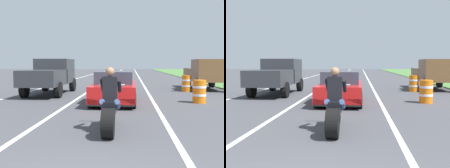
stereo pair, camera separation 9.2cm
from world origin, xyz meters
TOP-DOWN VIEW (x-y plane):
  - lane_stripe_left_solid at (-5.40, 20.00)m, footprint 0.14×120.00m
  - lane_stripe_right_solid at (1.80, 20.00)m, footprint 0.14×120.00m
  - lane_stripe_centre_dashed at (-1.80, 20.00)m, footprint 0.14×120.00m
  - motorcycle_with_rider at (0.28, 3.82)m, footprint 0.70×2.21m
  - sports_car_red at (0.07, 8.93)m, footprint 1.84×4.30m
  - pickup_truck_left_lane_dark_grey at (-3.70, 11.96)m, footprint 2.02×4.80m
  - pickup_truck_right_shoulder_brown at (5.74, 15.39)m, footprint 2.02×4.80m
  - construction_barrel_nearest at (3.76, 9.07)m, footprint 0.58×0.58m
  - construction_barrel_mid at (4.19, 13.88)m, footprint 0.58×0.58m

SIDE VIEW (x-z plane):
  - lane_stripe_left_solid at x=-5.40m, z-range 0.00..0.01m
  - lane_stripe_right_solid at x=1.80m, z-range 0.00..0.01m
  - lane_stripe_centre_dashed at x=-1.80m, z-range 0.00..0.01m
  - construction_barrel_nearest at x=3.76m, z-range 0.00..1.00m
  - construction_barrel_mid at x=4.19m, z-range 0.00..1.00m
  - motorcycle_with_rider at x=0.28m, z-range -0.22..1.40m
  - sports_car_red at x=0.07m, z-range -0.05..1.31m
  - pickup_truck_left_lane_dark_grey at x=-3.70m, z-range 0.12..2.10m
  - pickup_truck_right_shoulder_brown at x=5.74m, z-range 0.12..2.10m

